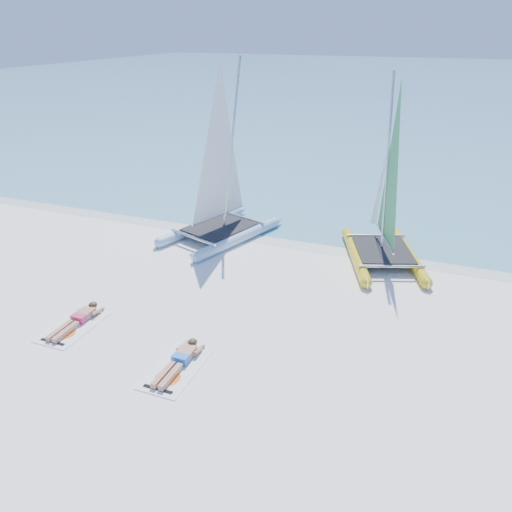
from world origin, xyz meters
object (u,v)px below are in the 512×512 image
at_px(catamaran_yellow, 385,201).
at_px(towel_a, 73,326).
at_px(catamaran_blue, 220,186).
at_px(sunbather_a, 78,319).
at_px(towel_b, 176,369).
at_px(sunbather_b, 180,360).

distance_m(catamaran_yellow, towel_a, 9.99).
relative_size(catamaran_blue, sunbather_a, 3.64).
distance_m(towel_a, towel_b, 3.33).
height_order(catamaran_blue, towel_b, catamaran_blue).
relative_size(towel_b, sunbather_b, 1.07).
bearing_deg(sunbather_a, catamaran_blue, 81.75).
distance_m(towel_a, sunbather_a, 0.22).
xyz_separation_m(catamaran_yellow, towel_b, (-3.27, -7.87, -1.86)).
distance_m(towel_b, sunbather_b, 0.22).
bearing_deg(catamaran_yellow, towel_b, -132.89).
bearing_deg(catamaran_yellow, catamaran_blue, 164.40).
height_order(catamaran_blue, towel_a, catamaran_blue).
bearing_deg(towel_b, catamaran_yellow, 67.43).
relative_size(sunbather_a, sunbather_b, 1.00).
bearing_deg(catamaran_yellow, sunbather_b, -133.40).
height_order(catamaran_yellow, sunbather_a, catamaran_yellow).
bearing_deg(catamaran_blue, sunbather_a, -79.70).
bearing_deg(sunbather_a, towel_a, -90.00).
bearing_deg(catamaran_blue, towel_a, -79.47).
relative_size(catamaran_yellow, sunbather_a, 3.45).
xyz_separation_m(towel_a, towel_b, (3.29, -0.56, 0.00)).
bearing_deg(sunbather_b, towel_b, -90.00).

